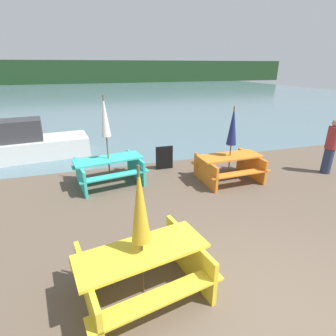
% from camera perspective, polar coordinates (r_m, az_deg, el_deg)
% --- Properties ---
extents(ground_plane, '(60.00, 60.00, 0.00)m').
position_cam_1_polar(ground_plane, '(4.32, 24.92, -28.11)').
color(ground_plane, brown).
extents(water, '(60.00, 50.00, 0.00)m').
position_cam_1_polar(water, '(33.48, -13.91, 15.48)').
color(water, slate).
rests_on(water, ground_plane).
extents(far_treeline, '(80.00, 1.60, 4.00)m').
position_cam_1_polar(far_treeline, '(53.31, -15.85, 19.49)').
color(far_treeline, '#1E3D1E').
rests_on(far_treeline, water).
extents(picnic_table_yellow, '(2.05, 1.69, 0.76)m').
position_cam_1_polar(picnic_table_yellow, '(4.02, -5.52, -20.69)').
color(picnic_table_yellow, yellow).
rests_on(picnic_table_yellow, ground_plane).
extents(picnic_table_orange, '(1.85, 1.44, 0.75)m').
position_cam_1_polar(picnic_table_orange, '(7.80, 13.15, 0.60)').
color(picnic_table_orange, orange).
rests_on(picnic_table_orange, ground_plane).
extents(picnic_table_teal, '(2.07, 1.68, 0.75)m').
position_cam_1_polar(picnic_table_teal, '(7.56, -12.67, 0.01)').
color(picnic_table_teal, '#33B7A8').
rests_on(picnic_table_teal, ground_plane).
extents(umbrella_navy, '(0.28, 0.28, 2.13)m').
position_cam_1_polar(umbrella_navy, '(7.48, 13.89, 8.77)').
color(umbrella_navy, brown).
rests_on(umbrella_navy, ground_plane).
extents(umbrella_white, '(0.25, 0.25, 2.46)m').
position_cam_1_polar(umbrella_white, '(7.18, -13.60, 10.71)').
color(umbrella_white, brown).
rests_on(umbrella_white, ground_plane).
extents(umbrella_gold, '(0.26, 0.26, 2.03)m').
position_cam_1_polar(umbrella_gold, '(3.43, -6.12, -8.17)').
color(umbrella_gold, brown).
rests_on(umbrella_gold, ground_plane).
extents(boat, '(3.44, 1.85, 1.41)m').
position_cam_1_polar(boat, '(10.68, -26.83, 4.83)').
color(boat, silver).
rests_on(boat, water).
extents(person, '(0.34, 0.34, 1.68)m').
position_cam_1_polar(person, '(9.38, 31.90, 3.93)').
color(person, '#283351').
rests_on(person, ground_plane).
extents(signboard, '(0.55, 0.08, 0.75)m').
position_cam_1_polar(signboard, '(8.45, -0.80, 2.26)').
color(signboard, black).
rests_on(signboard, ground_plane).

